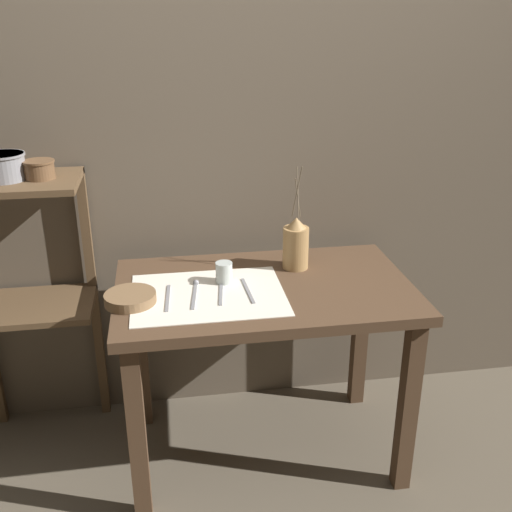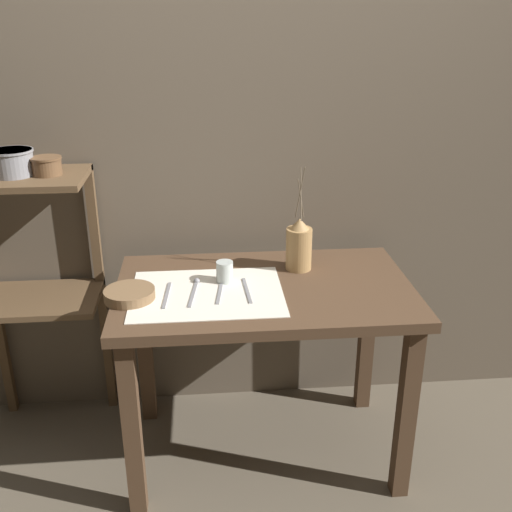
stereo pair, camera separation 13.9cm
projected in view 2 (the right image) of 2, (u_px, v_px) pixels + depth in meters
name	position (u px, v px, depth m)	size (l,w,h in m)	color
ground_plane	(263.00, 450.00, 2.50)	(12.00, 12.00, 0.00)	brown
stone_wall_back	(254.00, 142.00, 2.45)	(7.00, 0.06, 2.40)	brown
wooden_table	(264.00, 314.00, 2.26)	(1.09, 0.67, 0.76)	#4C3523
wooden_shelf_unit	(34.00, 258.00, 2.37)	(0.49, 0.33, 1.14)	brown
linen_cloth	(207.00, 293.00, 2.15)	(0.54, 0.42, 0.00)	silver
pitcher_with_flowers	(299.00, 246.00, 2.32)	(0.10, 0.10, 0.42)	#A87F4C
wooden_bowl	(130.00, 294.00, 2.10)	(0.18, 0.18, 0.04)	brown
glass_tumbler_near	(225.00, 272.00, 2.22)	(0.06, 0.06, 0.08)	#B7C1BC
knife_center	(167.00, 295.00, 2.13)	(0.03, 0.21, 0.00)	gray
spoon_inner	(195.00, 286.00, 2.19)	(0.04, 0.22, 0.02)	gray
spoon_outer	(221.00, 284.00, 2.21)	(0.04, 0.22, 0.02)	gray
fork_inner	(247.00, 290.00, 2.16)	(0.02, 0.21, 0.00)	gray
metal_pot_large	(12.00, 162.00, 2.18)	(0.16, 0.16, 0.10)	gray
metal_pot_small	(47.00, 165.00, 2.20)	(0.11, 0.11, 0.07)	brown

